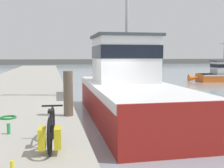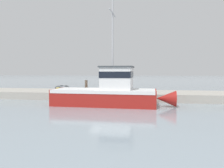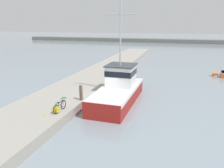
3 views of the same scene
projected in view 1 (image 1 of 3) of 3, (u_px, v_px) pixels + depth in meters
ground_plane at (105, 122)px, 10.90m from camera, size 320.00×320.00×0.00m
far_shoreline at (156, 61)px, 87.41m from camera, size 180.00×5.00×1.46m
fishing_boat_main at (128, 87)px, 11.78m from camera, size 3.29×10.69×9.58m
bicycle_touring at (51, 131)px, 5.38m from camera, size 0.48×1.72×0.75m
mooring_post at (68, 93)px, 8.31m from camera, size 0.28×0.28×1.34m
hose_coil at (8, 117)px, 8.03m from camera, size 0.46×0.46×0.05m
water_bottle_on_curb at (9, 129)px, 6.41m from camera, size 0.08×0.08×0.25m
water_bottle_by_bike at (12, 167)px, 4.29m from camera, size 0.06×0.06×0.19m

